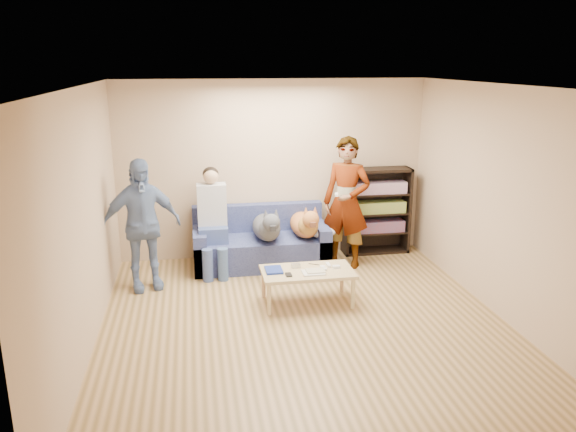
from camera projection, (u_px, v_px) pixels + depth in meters
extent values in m
plane|color=brown|center=(306.00, 327.00, 6.19)|extent=(5.00, 5.00, 0.00)
plane|color=white|center=(309.00, 86.00, 5.50)|extent=(5.00, 5.00, 0.00)
plane|color=tan|center=(273.00, 170.00, 8.22)|extent=(4.50, 0.00, 4.50)
plane|color=tan|center=(390.00, 319.00, 3.47)|extent=(4.50, 0.00, 4.50)
plane|color=tan|center=(82.00, 224.00, 5.48)|extent=(0.00, 5.00, 5.00)
plane|color=tan|center=(506.00, 205.00, 6.21)|extent=(0.00, 5.00, 5.00)
ellipsoid|color=silver|center=(322.00, 232.00, 7.96)|extent=(0.41, 0.35, 0.14)
imported|color=gray|center=(346.00, 203.00, 7.85)|extent=(0.80, 0.75, 1.85)
imported|color=#6883A7|center=(141.00, 225.00, 7.05)|extent=(1.07, 0.66, 1.70)
cube|color=silver|center=(336.00, 195.00, 7.58)|extent=(0.07, 0.13, 0.03)
cube|color=navy|center=(274.00, 270.00, 6.69)|extent=(0.20, 0.26, 0.03)
cube|color=silver|center=(313.00, 272.00, 6.63)|extent=(0.26, 0.20, 0.02)
cube|color=#BBB395|center=(315.00, 271.00, 6.65)|extent=(0.22, 0.17, 0.01)
cube|color=#ABABAF|center=(296.00, 265.00, 6.80)|extent=(0.11, 0.06, 0.05)
cube|color=white|center=(328.00, 265.00, 6.85)|extent=(0.04, 0.13, 0.03)
cube|color=silver|center=(336.00, 267.00, 6.79)|extent=(0.09, 0.06, 0.03)
cylinder|color=white|center=(324.00, 269.00, 6.73)|extent=(0.07, 0.07, 0.02)
cylinder|color=white|center=(323.00, 267.00, 6.80)|extent=(0.07, 0.07, 0.02)
cylinder|color=orange|center=(309.00, 275.00, 6.56)|extent=(0.13, 0.06, 0.01)
cylinder|color=black|center=(314.00, 264.00, 6.90)|extent=(0.13, 0.08, 0.01)
cube|color=black|center=(289.00, 275.00, 6.56)|extent=(0.07, 0.12, 0.02)
cube|color=#515B93|center=(261.00, 251.00, 8.04)|extent=(1.90, 0.85, 0.42)
cube|color=#515B93|center=(258.00, 217.00, 8.25)|extent=(1.90, 0.18, 0.40)
cube|color=#515B93|center=(200.00, 249.00, 7.88)|extent=(0.18, 0.85, 0.58)
cube|color=#515B93|center=(319.00, 242.00, 8.16)|extent=(0.18, 0.85, 0.58)
cube|color=#435094|center=(213.00, 234.00, 7.77)|extent=(0.40, 0.38, 0.22)
cylinder|color=#456398|center=(208.00, 266.00, 7.44)|extent=(0.14, 0.14, 0.47)
cylinder|color=#455B98|center=(223.00, 265.00, 7.47)|extent=(0.14, 0.14, 0.47)
cube|color=#BCBCC2|center=(212.00, 205.00, 7.76)|extent=(0.40, 0.24, 0.58)
sphere|color=tan|center=(211.00, 176.00, 7.65)|extent=(0.21, 0.21, 0.21)
ellipsoid|color=black|center=(211.00, 174.00, 7.67)|extent=(0.22, 0.22, 0.19)
ellipsoid|color=#45474E|center=(266.00, 227.00, 7.87)|extent=(0.38, 0.80, 0.33)
sphere|color=#51535C|center=(269.00, 228.00, 7.54)|extent=(0.29, 0.29, 0.29)
sphere|color=#4C4F57|center=(271.00, 223.00, 7.34)|extent=(0.23, 0.23, 0.23)
cube|color=black|center=(273.00, 228.00, 7.23)|extent=(0.07, 0.11, 0.07)
cone|color=#50525B|center=(266.00, 213.00, 7.32)|extent=(0.07, 0.07, 0.11)
cone|color=#494D53|center=(276.00, 213.00, 7.34)|extent=(0.07, 0.07, 0.11)
cylinder|color=#4C4E56|center=(263.00, 221.00, 8.28)|extent=(0.04, 0.26, 0.15)
ellipsoid|color=#C06B3A|center=(304.00, 225.00, 8.00)|extent=(0.37, 0.78, 0.33)
sphere|color=#A76F33|center=(308.00, 225.00, 7.70)|extent=(0.28, 0.28, 0.28)
sphere|color=#C2643B|center=(311.00, 219.00, 7.51)|extent=(0.23, 0.23, 0.23)
cube|color=brown|center=(313.00, 224.00, 7.41)|extent=(0.07, 0.11, 0.07)
cone|color=#BD6B39|center=(306.00, 211.00, 7.49)|extent=(0.07, 0.07, 0.11)
cone|color=#AD6035|center=(315.00, 210.00, 7.51)|extent=(0.07, 0.07, 0.11)
cylinder|color=#B16736|center=(299.00, 219.00, 8.38)|extent=(0.04, 0.25, 0.15)
cube|color=tan|center=(307.00, 272.00, 6.72)|extent=(1.10, 0.60, 0.04)
cylinder|color=#DABE86|center=(269.00, 299.00, 6.46)|extent=(0.05, 0.05, 0.38)
cylinder|color=tan|center=(353.00, 293.00, 6.62)|extent=(0.05, 0.05, 0.38)
cylinder|color=#DAAB86|center=(264.00, 283.00, 6.93)|extent=(0.05, 0.05, 0.38)
cylinder|color=tan|center=(342.00, 278.00, 7.10)|extent=(0.05, 0.05, 0.38)
cube|color=black|center=(346.00, 212.00, 8.40)|extent=(0.04, 0.34, 1.30)
cube|color=black|center=(406.00, 209.00, 8.56)|extent=(0.04, 0.34, 1.30)
cube|color=black|center=(378.00, 170.00, 8.31)|extent=(1.00, 0.34, 0.04)
cube|color=black|center=(375.00, 250.00, 8.65)|extent=(1.00, 0.34, 0.04)
cube|color=black|center=(373.00, 208.00, 8.63)|extent=(1.00, 0.02, 1.30)
cube|color=black|center=(375.00, 232.00, 8.57)|extent=(0.94, 0.32, 0.03)
cube|color=black|center=(376.00, 213.00, 8.48)|extent=(0.94, 0.32, 0.02)
cube|color=black|center=(377.00, 193.00, 8.40)|extent=(0.94, 0.32, 0.02)
cube|color=#B23333|center=(376.00, 226.00, 8.52)|extent=(0.84, 0.24, 0.17)
cube|color=gold|center=(377.00, 207.00, 8.44)|extent=(0.84, 0.24, 0.17)
cube|color=#994C99|center=(378.00, 187.00, 8.36)|extent=(0.84, 0.24, 0.17)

